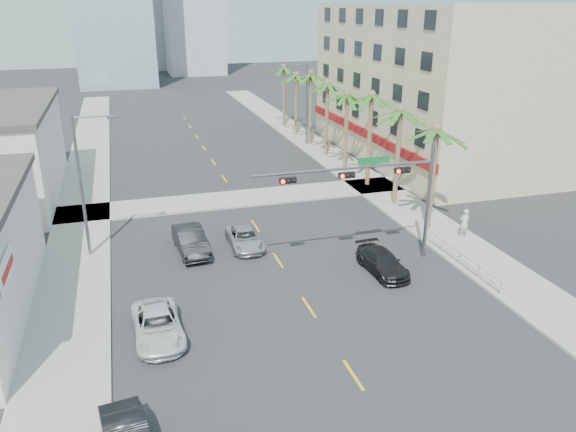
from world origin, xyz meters
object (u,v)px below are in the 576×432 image
object	(u,v)px
car_lane_center	(245,238)
pedestrian	(464,223)
car_lane_left	(191,241)
car_parked_far	(158,325)
car_lane_right	(382,262)
traffic_signal_mast	(382,184)

from	to	relation	value
car_lane_center	pedestrian	world-z (taller)	pedestrian
car_lane_left	car_lane_center	world-z (taller)	car_lane_left
car_parked_far	car_lane_right	size ratio (longest dim) A/B	1.09
car_lane_right	pedestrian	xyz separation A→B (m)	(7.51, 3.08, 0.49)
traffic_signal_mast	car_lane_center	bearing A→B (deg)	147.27
traffic_signal_mast	car_lane_right	size ratio (longest dim) A/B	2.51
car_lane_center	pedestrian	xyz separation A→B (m)	(14.51, -2.88, 0.52)
car_lane_center	car_lane_right	world-z (taller)	car_lane_right
car_lane_right	traffic_signal_mast	bearing A→B (deg)	74.65
pedestrian	car_lane_center	bearing A→B (deg)	-11.28
traffic_signal_mast	car_lane_left	xyz separation A→B (m)	(-10.78, 4.86, -4.27)
car_lane_right	car_parked_far	bearing A→B (deg)	-168.71
car_lane_center	car_lane_right	size ratio (longest dim) A/B	1.00
traffic_signal_mast	car_parked_far	xyz separation A→B (m)	(-13.58, -4.60, -4.39)
car_lane_left	car_lane_right	xyz separation A→B (m)	(10.50, -6.13, -0.15)
traffic_signal_mast	car_lane_center	size ratio (longest dim) A/B	2.51
car_parked_far	car_lane_center	size ratio (longest dim) A/B	1.09
car_lane_right	pedestrian	bearing A→B (deg)	19.55
traffic_signal_mast	car_lane_center	world-z (taller)	traffic_signal_mast
car_parked_far	car_lane_left	world-z (taller)	car_lane_left
car_lane_center	pedestrian	size ratio (longest dim) A/B	2.26
car_lane_left	car_lane_right	bearing A→B (deg)	-34.59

